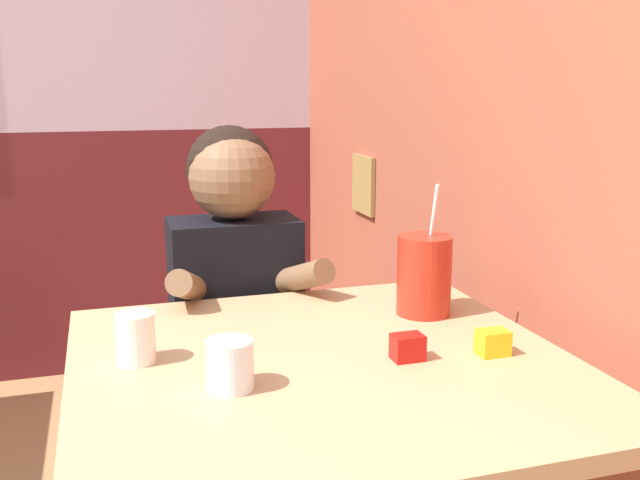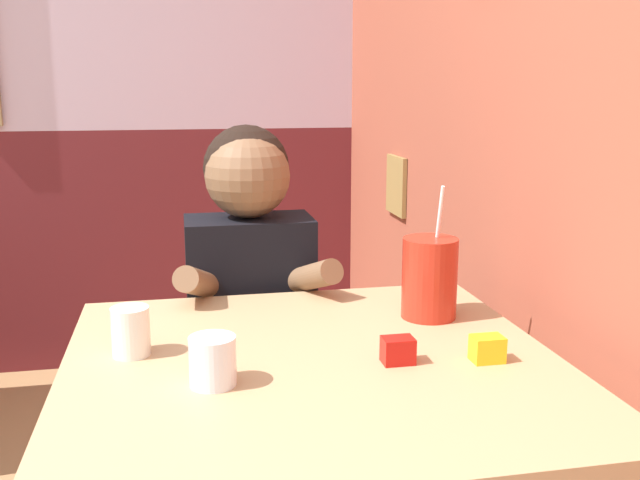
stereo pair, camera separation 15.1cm
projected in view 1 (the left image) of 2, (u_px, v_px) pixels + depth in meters
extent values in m
cube|color=#9E4C38|center=(429.00, 67.00, 2.20)|extent=(0.06, 4.40, 2.70)
cube|color=olive|center=(363.00, 184.00, 2.70)|extent=(0.02, 0.20, 0.22)
cube|color=tan|center=(323.00, 368.00, 1.37)|extent=(0.95, 0.92, 0.04)
cylinder|color=black|center=(100.00, 475.00, 1.72)|extent=(0.04, 0.04, 0.74)
cylinder|color=black|center=(427.00, 426.00, 1.97)|extent=(0.04, 0.04, 0.74)
cube|color=black|center=(239.00, 465.00, 2.04)|extent=(0.31, 0.20, 0.46)
cube|color=black|center=(235.00, 307.00, 1.93)|extent=(0.34, 0.20, 0.49)
sphere|color=black|center=(230.00, 169.00, 1.88)|extent=(0.23, 0.23, 0.23)
sphere|color=brown|center=(232.00, 177.00, 1.86)|extent=(0.23, 0.23, 0.23)
cylinder|color=brown|center=(190.00, 287.00, 1.74)|extent=(0.14, 0.27, 0.15)
cylinder|color=brown|center=(297.00, 278.00, 1.82)|extent=(0.14, 0.27, 0.15)
cylinder|color=#B22819|center=(424.00, 275.00, 1.63)|extent=(0.12, 0.12, 0.18)
cylinder|color=white|center=(434.00, 214.00, 1.60)|extent=(0.01, 0.04, 0.14)
cylinder|color=silver|center=(230.00, 365.00, 1.23)|extent=(0.08, 0.08, 0.09)
cylinder|color=silver|center=(136.00, 338.00, 1.35)|extent=(0.07, 0.07, 0.10)
cube|color=#B7140F|center=(408.00, 347.00, 1.36)|extent=(0.06, 0.04, 0.05)
cube|color=yellow|center=(493.00, 343.00, 1.39)|extent=(0.06, 0.04, 0.05)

